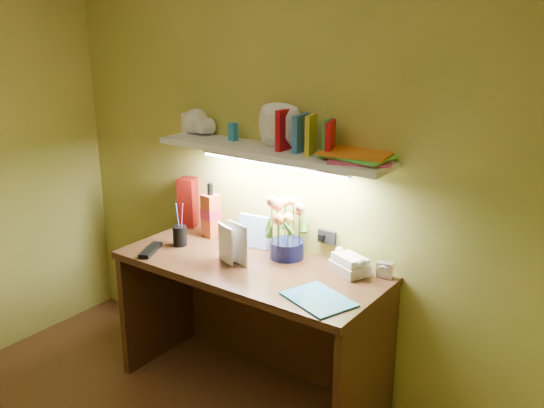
{
  "coord_description": "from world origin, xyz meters",
  "views": [
    {
      "loc": [
        1.75,
        -1.03,
        1.97
      ],
      "look_at": [
        0.03,
        1.35,
        1.04
      ],
      "focal_mm": 40.0,
      "sensor_mm": 36.0,
      "label": 1
    }
  ],
  "objects_px": {
    "desk_clock": "(385,270)",
    "flower_bouquet": "(287,229)",
    "telephone": "(350,263)",
    "desk": "(250,330)",
    "whisky_bottle": "(211,210)"
  },
  "relations": [
    {
      "from": "desk_clock",
      "to": "flower_bouquet",
      "type": "bearing_deg",
      "value": 175.78
    },
    {
      "from": "telephone",
      "to": "desk",
      "type": "bearing_deg",
      "value": -133.74
    },
    {
      "from": "telephone",
      "to": "flower_bouquet",
      "type": "bearing_deg",
      "value": -154.57
    },
    {
      "from": "desk",
      "to": "telephone",
      "type": "xyz_separation_m",
      "value": [
        0.46,
        0.2,
        0.43
      ]
    },
    {
      "from": "flower_bouquet",
      "to": "desk_clock",
      "type": "height_order",
      "value": "flower_bouquet"
    },
    {
      "from": "telephone",
      "to": "whisky_bottle",
      "type": "xyz_separation_m",
      "value": [
        -0.89,
        -0.01,
        0.1
      ]
    },
    {
      "from": "telephone",
      "to": "whisky_bottle",
      "type": "relative_size",
      "value": 0.57
    },
    {
      "from": "flower_bouquet",
      "to": "desk_clock",
      "type": "xyz_separation_m",
      "value": [
        0.53,
        0.07,
        -0.12
      ]
    },
    {
      "from": "flower_bouquet",
      "to": "desk_clock",
      "type": "relative_size",
      "value": 4.08
    },
    {
      "from": "flower_bouquet",
      "to": "whisky_bottle",
      "type": "bearing_deg",
      "value": 178.87
    },
    {
      "from": "flower_bouquet",
      "to": "telephone",
      "type": "height_order",
      "value": "flower_bouquet"
    },
    {
      "from": "whisky_bottle",
      "to": "telephone",
      "type": "bearing_deg",
      "value": 0.38
    },
    {
      "from": "desk",
      "to": "whisky_bottle",
      "type": "relative_size",
      "value": 4.49
    },
    {
      "from": "flower_bouquet",
      "to": "whisky_bottle",
      "type": "height_order",
      "value": "flower_bouquet"
    },
    {
      "from": "desk_clock",
      "to": "whisky_bottle",
      "type": "bearing_deg",
      "value": 171.62
    }
  ]
}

